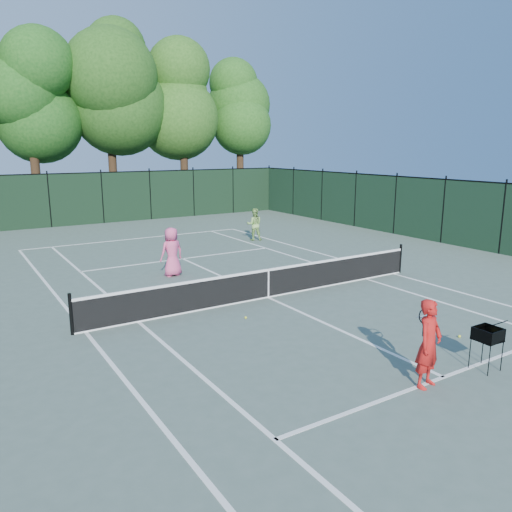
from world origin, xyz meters
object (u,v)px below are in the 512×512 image
loose_ball_midcourt (246,318)px  player_green (254,224)px  coach (429,344)px  player_pink (172,252)px  loose_ball_near_cart (459,336)px  ball_hopper (488,335)px

loose_ball_midcourt → player_green: bearing=56.8°
loose_ball_midcourt → coach: bearing=-79.3°
player_pink → player_green: player_pink is taller
loose_ball_near_cart → coach: bearing=-155.7°
player_green → loose_ball_midcourt: bearing=84.7°
coach → loose_ball_near_cart: coach is taller
player_pink → loose_ball_midcourt: bearing=81.1°
coach → loose_ball_midcourt: bearing=87.6°
player_green → ball_hopper: player_green is taller
loose_ball_midcourt → loose_ball_near_cart: bearing=-46.7°
player_pink → loose_ball_midcourt: 5.39m
coach → player_pink: size_ratio=0.99×
player_pink → loose_ball_near_cart: bearing=103.6°
player_green → loose_ball_near_cart: bearing=107.0°
ball_hopper → loose_ball_midcourt: bearing=120.5°
player_green → ball_hopper: 15.43m
coach → loose_ball_near_cart: size_ratio=25.63×
coach → loose_ball_midcourt: 5.32m
coach → loose_ball_near_cart: bearing=11.2°
player_green → loose_ball_near_cart: 13.86m
loose_ball_near_cart → loose_ball_midcourt: same height
coach → loose_ball_midcourt: (-0.98, 5.16, -0.84)m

